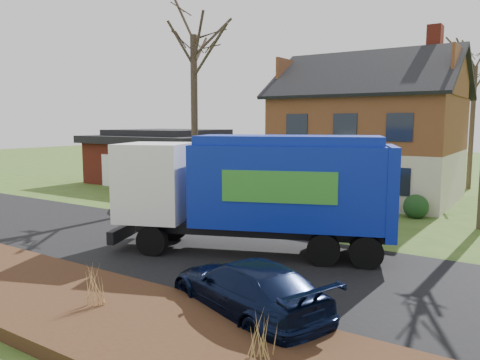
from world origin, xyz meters
The scene contains 12 objects.
ground centered at (0.00, 0.00, 0.00)m, with size 120.00×120.00×0.00m, color #36511B.
road centered at (0.00, 0.00, 0.01)m, with size 80.00×7.00×0.02m, color black.
mulch_verge centered at (0.00, -5.30, 0.15)m, with size 80.00×3.50×0.30m, color black.
main_house centered at (1.49, 13.91, 4.03)m, with size 12.95×8.95×9.26m.
ranch_house centered at (-12.00, 13.00, 1.81)m, with size 9.80×8.20×3.70m.
garbage_truck centered at (2.62, 1.03, 2.21)m, with size 9.19×5.48×3.83m.
silver_sedan centered at (-5.35, 4.52, 0.66)m, with size 1.40×4.03×1.33m, color #B1B3B9.
navy_wagon centered at (4.99, -3.39, 0.64)m, with size 1.78×4.39×1.27m, color black.
tree_front_west centered at (-5.26, 7.63, 9.94)m, with size 4.06×4.06×12.07m.
tree_back centered at (6.29, 20.89, 8.67)m, with size 3.28×3.28×10.40m.
grass_clump_mid centered at (2.28, -5.27, 0.75)m, with size 0.32×0.26×0.90m.
grass_clump_east centered at (6.55, -5.34, 0.70)m, with size 0.32×0.26×0.79m.
Camera 1 is at (10.27, -11.71, 4.27)m, focal length 35.00 mm.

